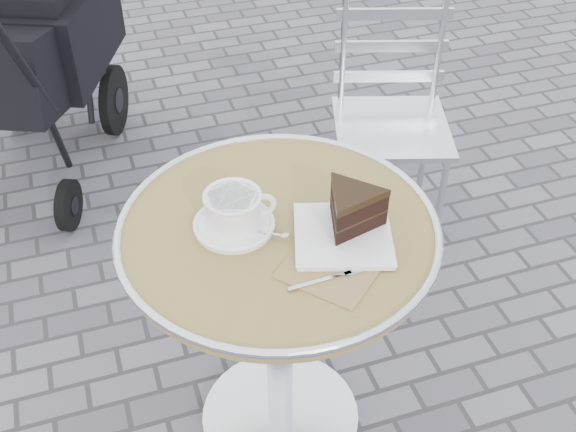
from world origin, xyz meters
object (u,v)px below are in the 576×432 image
object	(u,v)px
cake_plate_set	(350,215)
baby_stroller	(22,52)
bistro_chair	(391,92)
cafe_table	(279,280)
cappuccino_set	(235,213)

from	to	relation	value
cake_plate_set	baby_stroller	distance (m)	1.72
bistro_chair	cake_plate_set	bearing A→B (deg)	-103.77
cafe_table	cake_plate_set	distance (m)	0.26
cappuccino_set	bistro_chair	bearing A→B (deg)	49.35
cafe_table	cappuccino_set	world-z (taller)	cappuccino_set
cafe_table	cappuccino_set	size ratio (longest dim) A/B	4.00
cappuccino_set	baby_stroller	distance (m)	1.55
cappuccino_set	cake_plate_set	bearing A→B (deg)	-18.66
cake_plate_set	bistro_chair	world-z (taller)	bistro_chair
cafe_table	baby_stroller	distance (m)	1.59
cake_plate_set	baby_stroller	size ratio (longest dim) A/B	0.28
cafe_table	bistro_chair	distance (m)	1.00
cafe_table	bistro_chair	world-z (taller)	bistro_chair
baby_stroller	bistro_chair	bearing A→B (deg)	-8.58
cappuccino_set	bistro_chair	world-z (taller)	bistro_chair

